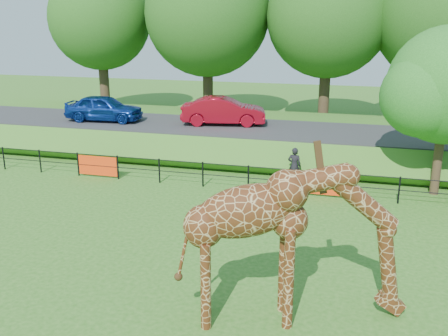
{
  "coord_description": "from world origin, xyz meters",
  "views": [
    {
      "loc": [
        4.2,
        -11.46,
        6.9
      ],
      "look_at": [
        -0.1,
        4.45,
        2.0
      ],
      "focal_mm": 40.0,
      "sensor_mm": 36.0,
      "label": 1
    }
  ],
  "objects_px": {
    "giraffe": "(294,244)",
    "car_blue": "(104,108)",
    "visitor": "(294,166)",
    "car_red": "(224,111)"
  },
  "relations": [
    {
      "from": "giraffe",
      "to": "visitor",
      "type": "height_order",
      "value": "giraffe"
    },
    {
      "from": "giraffe",
      "to": "car_blue",
      "type": "xyz_separation_m",
      "value": [
        -12.59,
        14.5,
        0.21
      ]
    },
    {
      "from": "visitor",
      "to": "car_red",
      "type": "bearing_deg",
      "value": -41.79
    },
    {
      "from": "car_blue",
      "to": "visitor",
      "type": "distance_m",
      "value": 12.1
    },
    {
      "from": "giraffe",
      "to": "visitor",
      "type": "bearing_deg",
      "value": 79.69
    },
    {
      "from": "car_blue",
      "to": "visitor",
      "type": "xyz_separation_m",
      "value": [
        11.29,
        -4.13,
        -1.35
      ]
    },
    {
      "from": "giraffe",
      "to": "car_blue",
      "type": "bearing_deg",
      "value": 113.49
    },
    {
      "from": "giraffe",
      "to": "car_blue",
      "type": "distance_m",
      "value": 19.21
    },
    {
      "from": "car_red",
      "to": "visitor",
      "type": "distance_m",
      "value": 6.82
    },
    {
      "from": "giraffe",
      "to": "visitor",
      "type": "relative_size",
      "value": 3.38
    }
  ]
}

